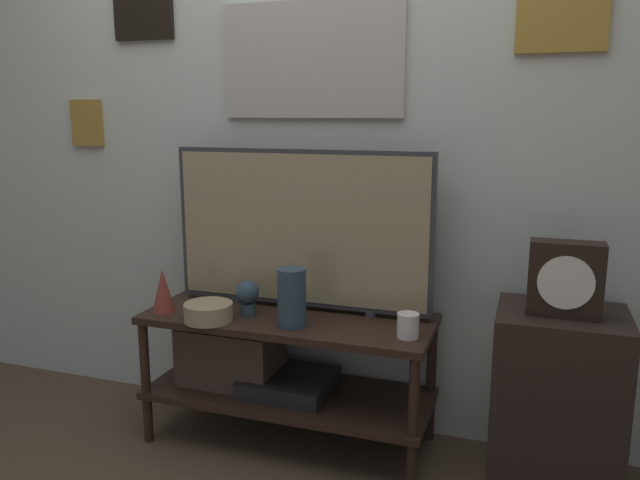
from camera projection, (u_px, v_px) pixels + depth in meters
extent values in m
plane|color=#4C3D2D|center=(263.00, 473.00, 2.43)|extent=(12.00, 12.00, 0.00)
cube|color=beige|center=(311.00, 119.00, 2.67)|extent=(6.40, 0.06, 2.70)
cube|color=#B2ADA3|center=(312.00, 60.00, 2.58)|extent=(0.79, 0.02, 0.47)
cube|color=#B2BCC6|center=(311.00, 60.00, 2.57)|extent=(0.75, 0.01, 0.44)
cube|color=black|center=(143.00, 9.00, 2.78)|extent=(0.30, 0.02, 0.26)
cube|color=#2D2D33|center=(142.00, 9.00, 2.78)|extent=(0.26, 0.01, 0.23)
cube|color=olive|center=(87.00, 123.00, 3.00)|extent=(0.17, 0.02, 0.22)
cube|color=#2D2D33|center=(86.00, 123.00, 2.99)|extent=(0.13, 0.01, 0.18)
cube|color=black|center=(288.00, 319.00, 2.57)|extent=(1.19, 0.47, 0.03)
cube|color=black|center=(289.00, 393.00, 2.64)|extent=(1.19, 0.47, 0.03)
cylinder|color=black|center=(146.00, 379.00, 2.62)|extent=(0.04, 0.04, 0.56)
cylinder|color=black|center=(413.00, 422.00, 2.25)|extent=(0.04, 0.04, 0.56)
cylinder|color=black|center=(195.00, 346.00, 2.99)|extent=(0.04, 0.04, 0.56)
cylinder|color=black|center=(431.00, 378.00, 2.63)|extent=(0.04, 0.04, 0.56)
cube|color=black|center=(289.00, 382.00, 2.63)|extent=(0.36, 0.33, 0.07)
cube|color=#47382D|center=(231.00, 354.00, 2.69)|extent=(0.42, 0.26, 0.25)
cylinder|color=#333338|center=(237.00, 299.00, 2.75)|extent=(0.05, 0.05, 0.02)
cylinder|color=#333338|center=(371.00, 314.00, 2.56)|extent=(0.05, 0.05, 0.02)
cube|color=#333338|center=(301.00, 229.00, 2.59)|extent=(1.11, 0.04, 0.65)
cube|color=#998C66|center=(300.00, 229.00, 2.57)|extent=(1.07, 0.01, 0.62)
cylinder|color=tan|center=(208.00, 312.00, 2.50)|extent=(0.20, 0.20, 0.07)
cone|color=brown|center=(163.00, 290.00, 2.60)|extent=(0.10, 0.10, 0.18)
cylinder|color=#2D4251|center=(292.00, 297.00, 2.42)|extent=(0.11, 0.11, 0.23)
cylinder|color=silver|center=(408.00, 325.00, 2.31)|extent=(0.08, 0.08, 0.09)
cylinder|color=#2D4251|center=(248.00, 309.00, 2.57)|extent=(0.06, 0.06, 0.05)
sphere|color=#2D4251|center=(248.00, 292.00, 2.56)|extent=(0.09, 0.09, 0.09)
cube|color=black|center=(556.00, 399.00, 2.31)|extent=(0.46, 0.39, 0.67)
cube|color=black|center=(565.00, 279.00, 2.19)|extent=(0.25, 0.10, 0.27)
cylinder|color=white|center=(566.00, 283.00, 2.14)|extent=(0.19, 0.01, 0.19)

